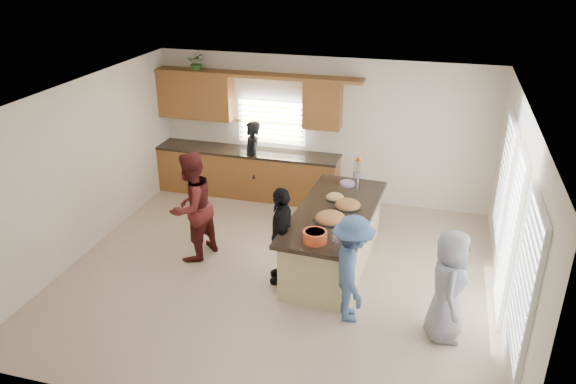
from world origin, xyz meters
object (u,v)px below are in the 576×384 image
(island, at_px, (334,239))
(woman_left_mid, at_px, (192,207))
(woman_right_front, at_px, (448,286))
(woman_left_back, at_px, (252,160))
(salad_bowl, at_px, (315,236))
(woman_right_back, at_px, (352,269))
(woman_left_front, at_px, (282,235))

(island, relative_size, woman_left_mid, 1.54)
(island, height_order, woman_right_front, woman_right_front)
(woman_right_front, bearing_deg, woman_left_back, 44.27)
(woman_left_back, bearing_deg, woman_left_mid, -30.52)
(salad_bowl, xyz_separation_m, woman_right_front, (1.80, -0.34, -0.27))
(island, bearing_deg, woman_right_back, -66.11)
(woman_left_mid, distance_m, woman_right_front, 4.08)
(island, distance_m, woman_right_front, 2.24)
(salad_bowl, height_order, woman_left_mid, woman_left_mid)
(woman_left_back, xyz_separation_m, woman_right_back, (2.55, -3.39, -0.03))
(island, xyz_separation_m, salad_bowl, (-0.08, -1.05, 0.59))
(island, height_order, woman_left_front, woman_left_front)
(salad_bowl, relative_size, woman_right_back, 0.22)
(woman_right_back, bearing_deg, island, 3.96)
(salad_bowl, bearing_deg, woman_left_front, 146.21)
(island, xyz_separation_m, woman_right_back, (0.49, -1.31, 0.31))
(island, bearing_deg, woman_left_mid, -167.01)
(salad_bowl, xyz_separation_m, woman_left_front, (-0.59, 0.39, -0.28))
(woman_left_front, xyz_separation_m, woman_right_front, (2.39, -0.73, 0.01))
(woman_left_front, bearing_deg, woman_left_mid, -114.80)
(woman_right_back, bearing_deg, salad_bowl, 48.66)
(salad_bowl, relative_size, woman_left_back, 0.21)
(woman_left_front, distance_m, woman_right_front, 2.50)
(island, distance_m, salad_bowl, 1.21)
(woman_right_front, bearing_deg, woman_right_back, 83.33)
(woman_right_front, bearing_deg, salad_bowl, 76.21)
(salad_bowl, distance_m, woman_right_back, 0.69)
(woman_left_front, xyz_separation_m, woman_right_back, (1.16, -0.65, 0.00))
(woman_left_front, relative_size, woman_right_front, 0.99)
(woman_right_back, bearing_deg, woman_right_front, -110.10)
(woman_left_back, relative_size, woman_left_mid, 0.88)
(island, distance_m, woman_left_mid, 2.30)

